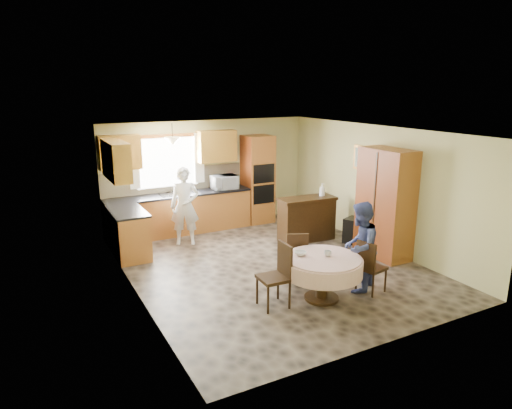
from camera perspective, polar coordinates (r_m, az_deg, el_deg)
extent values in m
cube|color=#6B5B4A|center=(8.60, 1.91, -7.66)|extent=(5.00, 6.00, 0.01)
cube|color=white|center=(8.00, 2.06, 9.15)|extent=(5.00, 6.00, 0.01)
cube|color=#C2BF7C|center=(10.85, -5.94, 3.86)|extent=(5.00, 0.02, 2.50)
cube|color=#C2BF7C|center=(5.92, 16.66, -5.88)|extent=(5.00, 0.02, 2.50)
cube|color=#C2BF7C|center=(7.33, -15.23, -1.82)|extent=(0.02, 6.00, 2.50)
cube|color=#C2BF7C|center=(9.67, 14.95, 2.12)|extent=(0.02, 6.00, 2.50)
cube|color=white|center=(10.45, -11.05, 5.20)|extent=(1.40, 0.03, 1.10)
cube|color=white|center=(10.20, -15.02, 5.04)|extent=(0.22, 0.02, 1.15)
cube|color=white|center=(10.63, -7.11, 5.79)|extent=(0.22, 0.02, 1.15)
cube|color=#C18133|center=(10.48, -9.51, -1.20)|extent=(3.30, 0.60, 0.88)
cube|color=black|center=(10.36, -9.62, 1.25)|extent=(3.30, 0.64, 0.04)
cube|color=#C18133|center=(9.31, -15.62, -3.57)|extent=(0.60, 1.20, 0.88)
cube|color=black|center=(9.18, -15.82, -0.84)|extent=(0.64, 1.20, 0.04)
cube|color=beige|center=(10.58, -10.18, 3.04)|extent=(3.30, 0.02, 0.55)
cube|color=#C18830|center=(10.01, -16.67, 6.26)|extent=(0.85, 0.33, 0.72)
cube|color=#C18830|center=(10.66, -4.94, 7.28)|extent=(0.90, 0.33, 0.72)
cube|color=#C18830|center=(8.95, -17.11, 5.30)|extent=(0.33, 1.20, 0.72)
cube|color=#C18133|center=(11.09, 0.21, 3.17)|extent=(0.66, 0.62, 2.12)
cube|color=black|center=(10.78, 1.00, 3.87)|extent=(0.56, 0.01, 0.45)
cube|color=black|center=(10.89, 0.99, 1.28)|extent=(0.56, 0.01, 0.45)
cone|color=beige|center=(9.92, -10.37, 7.78)|extent=(0.36, 0.36, 0.18)
cube|color=#32200D|center=(9.93, 6.33, -1.96)|extent=(1.27, 0.59, 0.89)
cube|color=black|center=(9.98, 11.96, -3.16)|extent=(0.47, 0.40, 0.54)
cube|color=#C18133|center=(9.15, 15.85, 0.13)|extent=(0.56, 1.11, 2.12)
cylinder|color=#32200D|center=(7.29, 8.26, -9.34)|extent=(0.18, 0.18, 0.64)
cylinder|color=#32200D|center=(7.41, 8.17, -11.45)|extent=(0.54, 0.54, 0.04)
cylinder|color=beige|center=(7.15, 8.36, -6.71)|extent=(1.17, 1.17, 0.05)
cylinder|color=beige|center=(7.20, 8.33, -7.65)|extent=(1.23, 1.23, 0.25)
cube|color=#32200D|center=(6.95, 2.19, -9.20)|extent=(0.44, 0.44, 0.05)
cube|color=#32200D|center=(6.93, 3.62, -6.84)|extent=(0.05, 0.41, 0.51)
cylinder|color=#32200D|center=(6.82, 1.59, -11.87)|extent=(0.04, 0.04, 0.44)
cylinder|color=#32200D|center=(6.99, 4.25, -11.22)|extent=(0.04, 0.04, 0.44)
cylinder|color=#32200D|center=(7.11, 0.12, -10.71)|extent=(0.04, 0.04, 0.44)
cylinder|color=#32200D|center=(7.27, 2.70, -10.13)|extent=(0.04, 0.04, 0.44)
cube|color=#32200D|center=(7.92, 4.97, -6.52)|extent=(0.50, 0.50, 0.05)
cube|color=#32200D|center=(7.68, 5.20, -5.28)|extent=(0.35, 0.18, 0.45)
cylinder|color=#32200D|center=(7.80, 4.57, -8.58)|extent=(0.03, 0.03, 0.39)
cylinder|color=#32200D|center=(7.96, 6.58, -8.12)|extent=(0.03, 0.03, 0.39)
cylinder|color=#32200D|center=(8.05, 3.31, -7.78)|extent=(0.03, 0.03, 0.39)
cylinder|color=#32200D|center=(8.21, 5.28, -7.35)|extent=(0.03, 0.03, 0.39)
cube|color=#32200D|center=(7.67, 14.25, -7.67)|extent=(0.45, 0.45, 0.05)
cube|color=#32200D|center=(7.45, 13.57, -6.26)|extent=(0.11, 0.37, 0.46)
cylinder|color=#32200D|center=(7.54, 14.05, -9.83)|extent=(0.03, 0.03, 0.39)
cylinder|color=#32200D|center=(7.75, 15.89, -9.27)|extent=(0.03, 0.03, 0.39)
cylinder|color=#32200D|center=(7.76, 12.42, -9.00)|extent=(0.03, 0.03, 0.39)
cylinder|color=#32200D|center=(7.96, 14.25, -8.48)|extent=(0.03, 0.03, 0.39)
cube|color=gold|center=(9.86, 13.38, 5.62)|extent=(0.05, 0.62, 0.52)
cube|color=#A4B9C0|center=(9.84, 13.24, 5.61)|extent=(0.01, 0.52, 0.41)
imported|color=silver|center=(10.66, -3.98, 2.80)|extent=(0.60, 0.42, 0.33)
imported|color=silver|center=(9.64, -8.89, -0.20)|extent=(0.71, 0.60, 1.65)
imported|color=#3C4783|center=(7.57, 12.85, -5.19)|extent=(0.91, 0.87, 1.48)
imported|color=#B2B2B2|center=(9.64, 4.96, 0.50)|extent=(0.26, 0.26, 0.06)
imported|color=silver|center=(9.99, 8.26, 1.70)|extent=(0.17, 0.17, 0.33)
imported|color=#B2B2B2|center=(7.18, 8.94, -6.07)|extent=(0.14, 0.14, 0.09)
imported|color=#B2B2B2|center=(7.18, 5.56, -6.10)|extent=(0.21, 0.21, 0.06)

